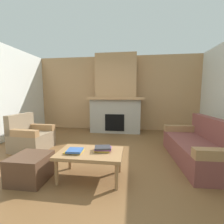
% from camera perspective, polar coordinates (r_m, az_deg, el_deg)
% --- Properties ---
extents(ground, '(9.00, 9.00, 0.00)m').
position_cam_1_polar(ground, '(3.02, -4.09, -19.16)').
color(ground, brown).
extents(wall_back_wood_panel, '(6.00, 0.12, 2.70)m').
position_cam_1_polar(wall_back_wood_panel, '(5.69, 1.87, 7.05)').
color(wall_back_wood_panel, tan).
rests_on(wall_back_wood_panel, ground).
extents(fireplace, '(1.90, 0.82, 2.70)m').
position_cam_1_polar(fireplace, '(5.31, 1.47, 5.06)').
color(fireplace, gray).
rests_on(fireplace, ground).
extents(couch, '(0.90, 1.83, 0.85)m').
position_cam_1_polar(couch, '(3.47, 30.40, -11.53)').
color(couch, brown).
rests_on(couch, ground).
extents(armchair, '(0.81, 0.81, 0.85)m').
position_cam_1_polar(armchair, '(4.15, -28.54, -8.39)').
color(armchair, '#847056').
rests_on(armchair, ground).
extents(coffee_table, '(1.00, 0.60, 0.43)m').
position_cam_1_polar(coffee_table, '(2.46, -8.32, -15.88)').
color(coffee_table, '#997047').
rests_on(coffee_table, ground).
extents(ottoman, '(0.52, 0.52, 0.40)m').
position_cam_1_polar(ottoman, '(2.74, -28.49, -18.15)').
color(ottoman, '#4C3323').
rests_on(ottoman, ground).
extents(book_stack_near_edge, '(0.28, 0.23, 0.05)m').
position_cam_1_polar(book_stack_near_edge, '(2.44, -14.06, -14.15)').
color(book_stack_near_edge, gold).
rests_on(book_stack_near_edge, coffee_table).
extents(book_stack_center, '(0.28, 0.24, 0.07)m').
position_cam_1_polar(book_stack_center, '(2.43, -3.57, -13.72)').
color(book_stack_center, gold).
rests_on(book_stack_center, coffee_table).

